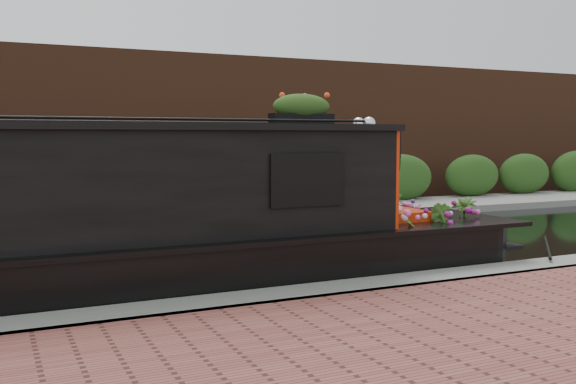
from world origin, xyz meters
name	(u,v)px	position (x,y,z in m)	size (l,w,h in m)	color
ground	(246,256)	(0.00, 0.00, 0.00)	(80.00, 80.00, 0.00)	black
near_bank_coping	(355,307)	(0.00, -3.30, 0.00)	(40.00, 0.60, 0.50)	gray
far_bank_path	(175,223)	(0.00, 4.20, 0.00)	(40.00, 2.40, 0.34)	gray
far_hedge	(164,219)	(0.00, 5.10, 0.00)	(40.00, 1.10, 2.80)	#264B19
far_brick_wall	(144,209)	(0.00, 7.20, 0.00)	(40.00, 1.00, 8.00)	#522D1B
narrowboat	(60,239)	(-2.93, -2.00, 0.78)	(11.11, 1.95, 2.61)	black
rope_fender	(490,253)	(3.11, -2.01, 0.14)	(0.28, 0.28, 0.34)	olive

